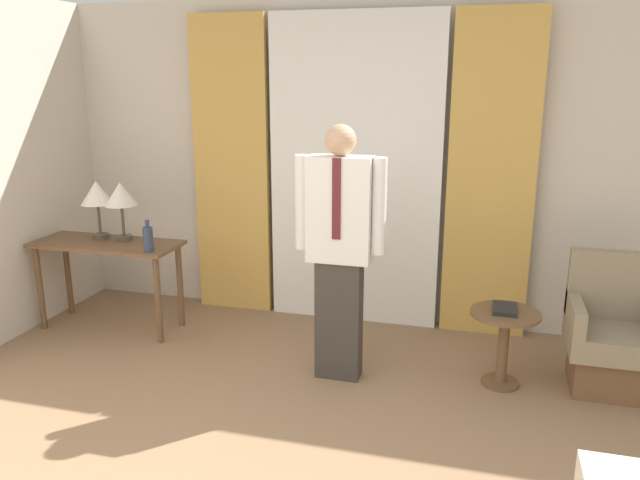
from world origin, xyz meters
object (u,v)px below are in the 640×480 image
armchair (612,340)px  book (505,309)px  person (340,244)px  bottle_near_edge (148,238)px  side_table (504,335)px  desk (108,256)px  table_lamp_right (121,196)px  table_lamp_left (97,195)px

armchair → book: bearing=-168.1°
person → bottle_near_edge: bearing=172.6°
side_table → armchair: bearing=13.3°
bottle_near_edge → book: 2.71m
armchair → side_table: (-0.71, -0.17, 0.02)m
armchair → book: armchair is taller
desk → armchair: armchair is taller
table_lamp_right → table_lamp_left: bearing=180.0°
bottle_near_edge → side_table: bearing=-0.7°
table_lamp_left → armchair: table_lamp_left is taller
desk → person: 2.12m
table_lamp_left → person: person is taller
table_lamp_right → person: bearing=-12.9°
armchair → desk: bearing=179.7°
bottle_near_edge → book: bearing=-0.4°
desk → book: 3.18m
armchair → person: bearing=-169.5°
table_lamp_right → desk: bearing=-140.9°
desk → table_lamp_right: (0.11, 0.09, 0.50)m
desk → bottle_near_edge: 0.56m
desk → table_lamp_left: size_ratio=2.49×
table_lamp_left → table_lamp_right: size_ratio=1.00×
person → side_table: person is taller
table_lamp_left → side_table: bearing=-4.8°
bottle_near_edge → table_lamp_left: bearing=157.8°
desk → table_lamp_left: (-0.11, 0.09, 0.50)m
desk → side_table: size_ratio=2.27×
desk → person: bearing=-9.8°
armchair → table_lamp_left: bearing=178.4°
desk → person: (2.06, -0.36, 0.35)m
book → side_table: bearing=-65.9°
side_table → book: size_ratio=2.34×
table_lamp_left → book: (3.29, -0.26, -0.57)m
desk → bottle_near_edge: bearing=-17.5°
bottle_near_edge → person: 1.60m
table_lamp_right → bottle_near_edge: (0.37, -0.24, -0.27)m
side_table → book: (-0.01, 0.02, 0.19)m
desk → side_table: (3.18, -0.19, -0.26)m
book → table_lamp_right: bearing=175.1°
bottle_near_edge → side_table: bottle_near_edge is taller
person → table_lamp_left: bearing=168.4°
table_lamp_left → armchair: 4.08m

